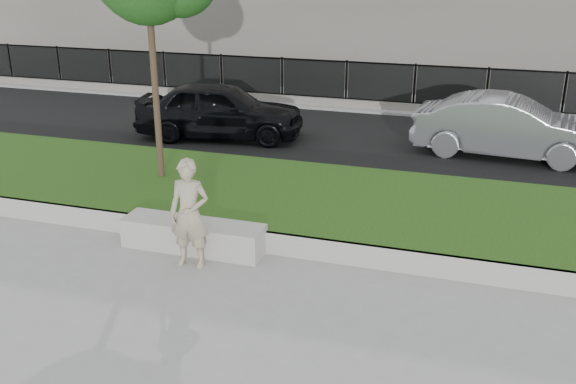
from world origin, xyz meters
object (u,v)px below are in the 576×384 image
(car_dark, at_px, (220,110))
(car_silver, at_px, (508,127))
(book, at_px, (182,220))
(man, at_px, (189,214))
(stone_bench, at_px, (193,236))

(car_dark, xyz_separation_m, car_silver, (7.53, 0.54, -0.02))
(book, height_order, car_silver, car_silver)
(book, distance_m, car_dark, 7.05)
(man, distance_m, book, 0.79)
(stone_bench, relative_size, man, 1.38)
(car_silver, bearing_deg, man, 152.49)
(man, relative_size, car_dark, 0.40)
(man, height_order, car_dark, man)
(book, height_order, car_dark, car_dark)
(car_dark, bearing_deg, car_silver, -95.66)
(man, distance_m, car_silver, 9.22)
(stone_bench, xyz_separation_m, car_dark, (-2.36, 6.69, 0.56))
(car_dark, relative_size, car_silver, 0.99)
(man, bearing_deg, stone_bench, 107.76)
(man, bearing_deg, car_silver, 52.69)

